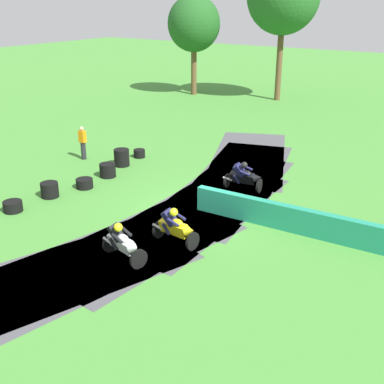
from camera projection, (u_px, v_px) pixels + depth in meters
ground_plane at (202, 209)px, 18.49m from camera, size 120.00×120.00×0.00m
track_asphalt at (189, 206)px, 18.77m from camera, size 7.12×23.26×0.01m
safety_barrier at (358, 234)px, 15.51m from camera, size 11.70×0.73×0.90m
motorcycle_lead_white at (122, 242)px, 14.60m from camera, size 1.70×1.05×1.43m
motorcycle_chase_yellow at (175, 227)px, 15.57m from camera, size 1.70×0.83×1.43m
motorcycle_trailing_black at (244, 177)px, 19.96m from camera, size 1.70×0.97×1.42m
tire_stack_near at (13, 206)px, 18.21m from camera, size 0.70×0.70×0.40m
tire_stack_mid_a at (50, 190)px, 19.49m from camera, size 0.70×0.70×0.60m
tire_stack_mid_b at (84, 183)px, 20.44m from camera, size 0.70×0.70×0.40m
tire_stack_far at (108, 170)px, 21.68m from camera, size 0.71×0.71×0.60m
tire_stack_extra_a at (122, 158)px, 23.06m from camera, size 0.71×0.71×0.80m
tire_stack_extra_b at (139, 153)px, 24.34m from camera, size 0.56×0.56×0.40m
track_marshal at (83, 143)px, 23.84m from camera, size 0.34×0.24×1.63m
tree_far_right at (194, 24)px, 38.05m from camera, size 4.07×4.07×7.60m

